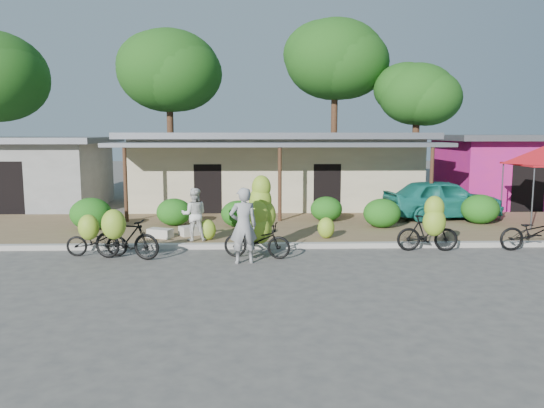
{
  "coord_description": "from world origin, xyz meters",
  "views": [
    {
      "loc": [
        -0.89,
        -13.16,
        3.36
      ],
      "look_at": [
        -0.39,
        2.77,
        1.2
      ],
      "focal_mm": 35.0,
      "sensor_mm": 36.0,
      "label": 1
    }
  ],
  "objects_px": {
    "vendor": "(243,226)",
    "bystander": "(194,214)",
    "tree_near_right": "(413,93)",
    "sack_far": "(160,233)",
    "bike_far_left": "(96,238)",
    "bike_right": "(430,228)",
    "sack_near": "(193,230)",
    "tree_far_center": "(166,69)",
    "bike_far_right": "(535,232)",
    "bike_center": "(259,225)",
    "bike_left": "(124,236)",
    "tree_center_right": "(331,58)",
    "teal_van": "(442,199)"
  },
  "relations": [
    {
      "from": "vendor",
      "to": "bystander",
      "type": "bearing_deg",
      "value": -68.64
    },
    {
      "from": "tree_near_right",
      "to": "sack_far",
      "type": "bearing_deg",
      "value": -134.06
    },
    {
      "from": "bike_far_left",
      "to": "bike_right",
      "type": "height_order",
      "value": "bike_right"
    },
    {
      "from": "sack_near",
      "to": "sack_far",
      "type": "xyz_separation_m",
      "value": [
        -0.97,
        -0.42,
        -0.01
      ]
    },
    {
      "from": "tree_far_center",
      "to": "bike_far_left",
      "type": "bearing_deg",
      "value": -88.21
    },
    {
      "from": "bike_far_right",
      "to": "sack_near",
      "type": "height_order",
      "value": "bike_far_right"
    },
    {
      "from": "bike_center",
      "to": "bike_right",
      "type": "distance_m",
      "value": 4.79
    },
    {
      "from": "tree_near_right",
      "to": "bike_center",
      "type": "bearing_deg",
      "value": -120.92
    },
    {
      "from": "bike_far_left",
      "to": "bike_center",
      "type": "xyz_separation_m",
      "value": [
        4.42,
        0.03,
        0.33
      ]
    },
    {
      "from": "vendor",
      "to": "bike_far_left",
      "type": "bearing_deg",
      "value": -22.81
    },
    {
      "from": "sack_near",
      "to": "bike_left",
      "type": "bearing_deg",
      "value": -117.51
    },
    {
      "from": "bike_center",
      "to": "sack_far",
      "type": "relative_size",
      "value": 2.92
    },
    {
      "from": "tree_near_right",
      "to": "bike_far_left",
      "type": "relative_size",
      "value": 4.2
    },
    {
      "from": "tree_center_right",
      "to": "bike_right",
      "type": "height_order",
      "value": "tree_center_right"
    },
    {
      "from": "bike_far_right",
      "to": "sack_far",
      "type": "height_order",
      "value": "bike_far_right"
    },
    {
      "from": "bike_far_left",
      "to": "sack_near",
      "type": "xyz_separation_m",
      "value": [
        2.34,
        2.46,
        -0.25
      ]
    },
    {
      "from": "tree_center_right",
      "to": "teal_van",
      "type": "bearing_deg",
      "value": -74.38
    },
    {
      "from": "bike_center",
      "to": "bike_far_right",
      "type": "height_order",
      "value": "bike_center"
    },
    {
      "from": "bike_right",
      "to": "teal_van",
      "type": "distance_m",
      "value": 5.59
    },
    {
      "from": "bike_right",
      "to": "vendor",
      "type": "relative_size",
      "value": 0.89
    },
    {
      "from": "sack_far",
      "to": "vendor",
      "type": "xyz_separation_m",
      "value": [
        2.64,
        -2.83,
        0.73
      ]
    },
    {
      "from": "bike_far_right",
      "to": "teal_van",
      "type": "xyz_separation_m",
      "value": [
        -0.92,
        4.95,
        0.35
      ]
    },
    {
      "from": "tree_far_center",
      "to": "bike_far_left",
      "type": "height_order",
      "value": "tree_far_center"
    },
    {
      "from": "tree_near_right",
      "to": "bike_far_left",
      "type": "height_order",
      "value": "tree_near_right"
    },
    {
      "from": "bike_far_left",
      "to": "bike_left",
      "type": "height_order",
      "value": "bike_left"
    },
    {
      "from": "tree_far_center",
      "to": "bike_center",
      "type": "height_order",
      "value": "tree_far_center"
    },
    {
      "from": "tree_near_right",
      "to": "teal_van",
      "type": "height_order",
      "value": "tree_near_right"
    },
    {
      "from": "tree_near_right",
      "to": "bike_left",
      "type": "bearing_deg",
      "value": -129.9
    },
    {
      "from": "bike_left",
      "to": "bystander",
      "type": "xyz_separation_m",
      "value": [
        1.62,
        1.94,
        0.27
      ]
    },
    {
      "from": "bike_far_left",
      "to": "vendor",
      "type": "height_order",
      "value": "vendor"
    },
    {
      "from": "tree_near_right",
      "to": "bike_center",
      "type": "xyz_separation_m",
      "value": [
        -8.11,
        -13.54,
        -4.56
      ]
    },
    {
      "from": "bike_far_left",
      "to": "bystander",
      "type": "bearing_deg",
      "value": -57.69
    },
    {
      "from": "tree_near_right",
      "to": "vendor",
      "type": "distance_m",
      "value": 17.28
    },
    {
      "from": "bike_far_right",
      "to": "sack_far",
      "type": "xyz_separation_m",
      "value": [
        -10.93,
        1.6,
        -0.26
      ]
    },
    {
      "from": "tree_center_right",
      "to": "vendor",
      "type": "relative_size",
      "value": 4.82
    },
    {
      "from": "tree_center_right",
      "to": "sack_far",
      "type": "xyz_separation_m",
      "value": [
        -7.16,
        -13.54,
        -7.16
      ]
    },
    {
      "from": "sack_far",
      "to": "bike_far_right",
      "type": "bearing_deg",
      "value": -8.35
    },
    {
      "from": "tree_center_right",
      "to": "tree_near_right",
      "type": "bearing_deg",
      "value": -26.57
    },
    {
      "from": "bike_far_left",
      "to": "bike_far_right",
      "type": "distance_m",
      "value": 12.31
    },
    {
      "from": "bike_right",
      "to": "vendor",
      "type": "bearing_deg",
      "value": 105.06
    },
    {
      "from": "tree_near_right",
      "to": "teal_van",
      "type": "bearing_deg",
      "value": -98.02
    },
    {
      "from": "vendor",
      "to": "sack_far",
      "type": "bearing_deg",
      "value": -58.58
    },
    {
      "from": "sack_far",
      "to": "teal_van",
      "type": "height_order",
      "value": "teal_van"
    },
    {
      "from": "tree_near_right",
      "to": "bike_far_right",
      "type": "bearing_deg",
      "value": -91.01
    },
    {
      "from": "bike_center",
      "to": "teal_van",
      "type": "xyz_separation_m",
      "value": [
        6.96,
        5.35,
        0.02
      ]
    },
    {
      "from": "tree_near_right",
      "to": "teal_van",
      "type": "distance_m",
      "value": 9.43
    },
    {
      "from": "bike_center",
      "to": "sack_near",
      "type": "xyz_separation_m",
      "value": [
        -2.08,
        2.42,
        -0.58
      ]
    },
    {
      "from": "sack_far",
      "to": "bike_far_left",
      "type": "bearing_deg",
      "value": -123.87
    },
    {
      "from": "bike_left",
      "to": "vendor",
      "type": "xyz_separation_m",
      "value": [
        3.15,
        -0.42,
        0.34
      ]
    },
    {
      "from": "bike_far_left",
      "to": "teal_van",
      "type": "bearing_deg",
      "value": -64.5
    }
  ]
}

